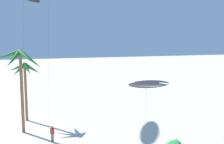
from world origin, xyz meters
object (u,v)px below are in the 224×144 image
palm_tree_3 (20,63)px  flying_kite_1 (146,84)px  person_mid_field (52,133)px  palm_tree_2 (25,73)px

palm_tree_3 → flying_kite_1: size_ratio=0.88×
flying_kite_1 → palm_tree_3: bearing=135.3°
palm_tree_3 → person_mid_field: palm_tree_3 is taller
palm_tree_2 → palm_tree_3: bearing=-96.8°
flying_kite_1 → person_mid_field: 10.59m
palm_tree_2 → palm_tree_3: (-0.49, -4.16, 1.58)m
palm_tree_2 → flying_kite_1: 16.46m
palm_tree_2 → palm_tree_3: size_ratio=0.81×
palm_tree_3 → person_mid_field: size_ratio=5.60×
palm_tree_2 → palm_tree_3: palm_tree_3 is taller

